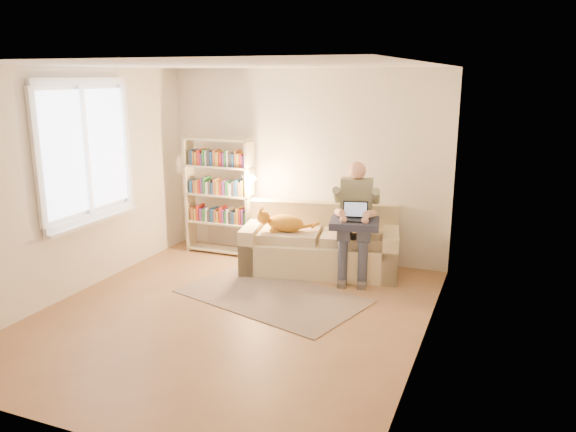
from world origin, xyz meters
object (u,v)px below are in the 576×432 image
at_px(person, 356,214).
at_px(cat, 282,222).
at_px(bookshelf, 219,190).
at_px(laptop, 355,215).
at_px(sofa, 321,247).

bearing_deg(person, cat, 178.51).
bearing_deg(person, bookshelf, 162.06).
bearing_deg(laptop, sofa, 148.00).
bearing_deg(sofa, bookshelf, 162.30).
distance_m(person, laptop, 0.13).
xyz_separation_m(person, cat, (-0.92, -0.17, -0.16)).
bearing_deg(person, laptop, -88.19).
relative_size(person, cat, 2.02).
xyz_separation_m(person, bookshelf, (-2.05, 0.21, 0.11)).
height_order(person, laptop, person).
bearing_deg(cat, bookshelf, 149.20).
bearing_deg(person, sofa, 161.27).
distance_m(sofa, person, 0.70).
relative_size(laptop, bookshelf, 0.21).
bearing_deg(bookshelf, sofa, -6.80).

